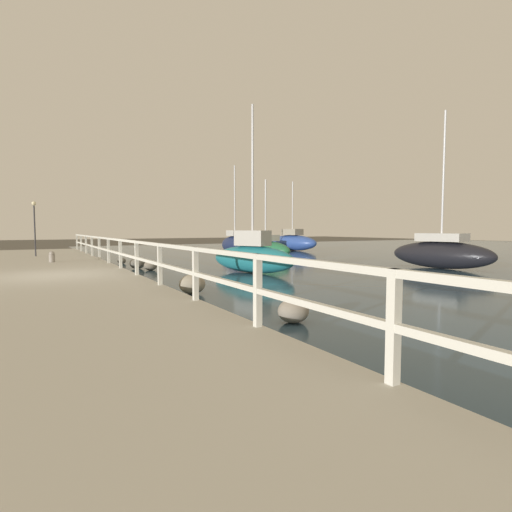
% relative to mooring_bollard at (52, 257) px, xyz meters
% --- Properties ---
extents(ground_plane, '(120.00, 120.00, 0.00)m').
position_rel_mooring_bollard_xyz_m(ground_plane, '(-0.21, -5.50, -0.57)').
color(ground_plane, '#4C473D').
extents(dock_walkway, '(4.69, 36.00, 0.34)m').
position_rel_mooring_bollard_xyz_m(dock_walkway, '(-0.21, -5.50, -0.40)').
color(dock_walkway, '#B2AD9E').
rests_on(dock_walkway, ground).
extents(railing, '(0.10, 32.50, 1.07)m').
position_rel_mooring_bollard_xyz_m(railing, '(2.03, -5.50, 0.49)').
color(railing, silver).
rests_on(railing, dock_walkway).
extents(boulder_mid_strip, '(0.56, 0.51, 0.42)m').
position_rel_mooring_bollard_xyz_m(boulder_mid_strip, '(3.63, -2.32, -0.36)').
color(boulder_mid_strip, slate).
rests_on(boulder_mid_strip, ground).
extents(boulder_upstream, '(0.41, 0.37, 0.31)m').
position_rel_mooring_bollard_xyz_m(boulder_upstream, '(3.21, 1.62, -0.42)').
color(boulder_upstream, '#666056').
rests_on(boulder_upstream, ground).
extents(boulder_far_strip, '(0.72, 0.65, 0.54)m').
position_rel_mooring_bollard_xyz_m(boulder_far_strip, '(2.97, -9.03, -0.30)').
color(boulder_far_strip, gray).
rests_on(boulder_far_strip, ground).
extents(boulder_downstream, '(0.61, 0.55, 0.45)m').
position_rel_mooring_bollard_xyz_m(boulder_downstream, '(3.43, -13.14, -0.34)').
color(boulder_downstream, gray).
rests_on(boulder_downstream, ground).
extents(boulder_water_edge, '(0.66, 0.60, 0.50)m').
position_rel_mooring_bollard_xyz_m(boulder_water_edge, '(3.29, -1.38, -0.32)').
color(boulder_water_edge, '#666056').
rests_on(boulder_water_edge, ground).
extents(mooring_bollard, '(0.24, 0.24, 0.48)m').
position_rel_mooring_bollard_xyz_m(mooring_bollard, '(0.00, 0.00, 0.00)').
color(mooring_bollard, gray).
rests_on(mooring_bollard, dock_walkway).
extents(dock_lamp, '(0.22, 0.22, 2.85)m').
position_rel_mooring_bollard_xyz_m(dock_lamp, '(-0.55, 4.53, 1.71)').
color(dock_lamp, '#2D2D33').
rests_on(dock_lamp, dock_walkway).
extents(sailboat_blue, '(2.69, 5.00, 5.55)m').
position_rel_mooring_bollard_xyz_m(sailboat_blue, '(17.73, 7.40, 0.14)').
color(sailboat_blue, '#2D4C9E').
rests_on(sailboat_blue, water_surface).
extents(sailboat_navy, '(1.30, 3.28, 6.16)m').
position_rel_mooring_bollard_xyz_m(sailboat_navy, '(11.76, 5.88, 0.15)').
color(sailboat_navy, '#192347').
rests_on(sailboat_navy, water_surface).
extents(sailboat_green, '(1.98, 4.06, 4.61)m').
position_rel_mooring_bollard_xyz_m(sailboat_green, '(11.20, 0.78, 0.04)').
color(sailboat_green, '#236B42').
rests_on(sailboat_green, water_surface).
extents(sailboat_teal, '(2.44, 4.05, 6.60)m').
position_rel_mooring_bollard_xyz_m(sailboat_teal, '(6.90, -5.36, 0.11)').
color(sailboat_teal, '#1E707A').
rests_on(sailboat_teal, water_surface).
extents(sailboat_black, '(2.04, 4.79, 6.91)m').
position_rel_mooring_bollard_xyz_m(sailboat_black, '(15.08, -7.92, 0.12)').
color(sailboat_black, black).
rests_on(sailboat_black, water_surface).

